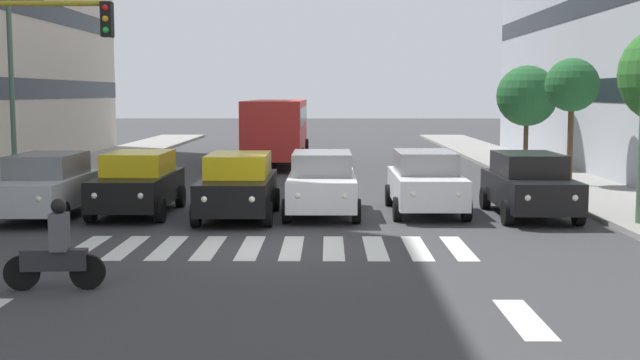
% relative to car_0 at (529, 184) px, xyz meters
% --- Properties ---
extents(ground_plane, '(180.00, 180.00, 0.00)m').
position_rel_car_0_xyz_m(ground_plane, '(6.67, 4.54, -0.89)').
color(ground_plane, '#38383A').
extents(crosswalk_markings, '(8.55, 2.80, 0.01)m').
position_rel_car_0_xyz_m(crosswalk_markings, '(6.67, 4.54, -0.88)').
color(crosswalk_markings, silver).
rests_on(crosswalk_markings, ground_plane).
extents(lane_arrow_0, '(0.50, 2.20, 0.01)m').
position_rel_car_0_xyz_m(lane_arrow_0, '(2.53, 10.04, -0.88)').
color(lane_arrow_0, silver).
rests_on(lane_arrow_0, ground_plane).
extents(car_0, '(2.02, 4.44, 1.72)m').
position_rel_car_0_xyz_m(car_0, '(0.00, 0.00, 0.00)').
color(car_0, black).
rests_on(car_0, ground_plane).
extents(car_1, '(2.02, 4.44, 1.72)m').
position_rel_car_0_xyz_m(car_1, '(2.72, -0.66, 0.00)').
color(car_1, silver).
rests_on(car_1, ground_plane).
extents(car_2, '(2.02, 4.44, 1.72)m').
position_rel_car_0_xyz_m(car_2, '(5.61, -0.29, 0.00)').
color(car_2, silver).
rests_on(car_2, ground_plane).
extents(car_3, '(2.02, 4.44, 1.72)m').
position_rel_car_0_xyz_m(car_3, '(7.84, 0.33, 0.00)').
color(car_3, black).
rests_on(car_3, ground_plane).
extents(car_4, '(2.02, 4.44, 1.72)m').
position_rel_car_0_xyz_m(car_4, '(10.68, -0.30, 0.00)').
color(car_4, black).
rests_on(car_4, ground_plane).
extents(car_5, '(2.02, 4.44, 1.72)m').
position_rel_car_0_xyz_m(car_5, '(12.98, 0.37, 0.00)').
color(car_5, '#B2B7BC').
rests_on(car_5, ground_plane).
extents(bus_behind_traffic, '(2.78, 10.50, 3.00)m').
position_rel_car_0_xyz_m(bus_behind_traffic, '(7.84, -16.50, 0.97)').
color(bus_behind_traffic, red).
rests_on(bus_behind_traffic, ground_plane).
extents(motorcycle_with_rider, '(1.70, 0.38, 1.57)m').
position_rel_car_0_xyz_m(motorcycle_with_rider, '(10.06, 8.33, -0.24)').
color(motorcycle_with_rider, black).
rests_on(motorcycle_with_rider, ground_plane).
extents(street_lamp_left, '(2.65, 0.28, 6.53)m').
position_rel_car_0_xyz_m(street_lamp_left, '(-1.77, 2.03, 3.28)').
color(street_lamp_left, '#4C6B56').
rests_on(street_lamp_left, sidewalk_left).
extents(street_lamp_right, '(3.49, 0.28, 7.71)m').
position_rel_car_0_xyz_m(street_lamp_right, '(14.99, -4.07, 4.00)').
color(street_lamp_right, '#4C6B56').
rests_on(street_lamp_right, sidewalk_right).
extents(street_tree_1, '(1.85, 1.85, 4.40)m').
position_rel_car_0_xyz_m(street_tree_1, '(-3.00, -6.42, 2.70)').
color(street_tree_1, '#513823').
rests_on(street_tree_1, sidewalk_left).
extents(street_tree_2, '(2.59, 2.59, 4.37)m').
position_rel_car_0_xyz_m(street_tree_2, '(-3.06, -12.96, 2.33)').
color(street_tree_2, '#513823').
rests_on(street_tree_2, sidewalk_left).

